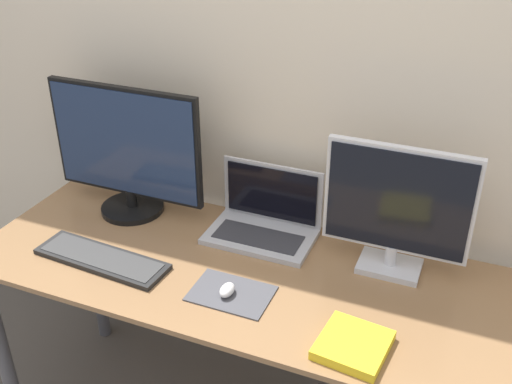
% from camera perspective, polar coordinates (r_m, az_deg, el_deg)
% --- Properties ---
extents(wall_back, '(7.00, 0.05, 2.50)m').
position_cam_1_polar(wall_back, '(1.98, 3.48, 10.35)').
color(wall_back, beige).
rests_on(wall_back, ground_plane).
extents(desk, '(1.75, 0.66, 0.77)m').
position_cam_1_polar(desk, '(1.95, -0.97, -10.28)').
color(desk, olive).
rests_on(desk, ground_plane).
extents(monitor_left, '(0.57, 0.22, 0.47)m').
position_cam_1_polar(monitor_left, '(2.12, -12.23, 3.77)').
color(monitor_left, black).
rests_on(monitor_left, desk).
extents(monitor_right, '(0.44, 0.13, 0.41)m').
position_cam_1_polar(monitor_right, '(1.81, 13.28, -1.52)').
color(monitor_right, silver).
rests_on(monitor_right, desk).
extents(laptop, '(0.36, 0.22, 0.23)m').
position_cam_1_polar(laptop, '(2.02, 0.86, -2.52)').
color(laptop, '#ADADB2').
rests_on(laptop, desk).
extents(keyboard, '(0.45, 0.16, 0.02)m').
position_cam_1_polar(keyboard, '(1.97, -14.48, -6.17)').
color(keyboard, black).
rests_on(keyboard, desk).
extents(mousepad, '(0.24, 0.16, 0.00)m').
position_cam_1_polar(mousepad, '(1.78, -2.37, -9.63)').
color(mousepad, '#47474C').
rests_on(mousepad, desk).
extents(mouse, '(0.04, 0.06, 0.03)m').
position_cam_1_polar(mouse, '(1.76, -2.83, -9.29)').
color(mouse, silver).
rests_on(mouse, mousepad).
extents(book, '(0.19, 0.20, 0.03)m').
position_cam_1_polar(book, '(1.62, 9.24, -14.19)').
color(book, yellow).
rests_on(book, desk).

